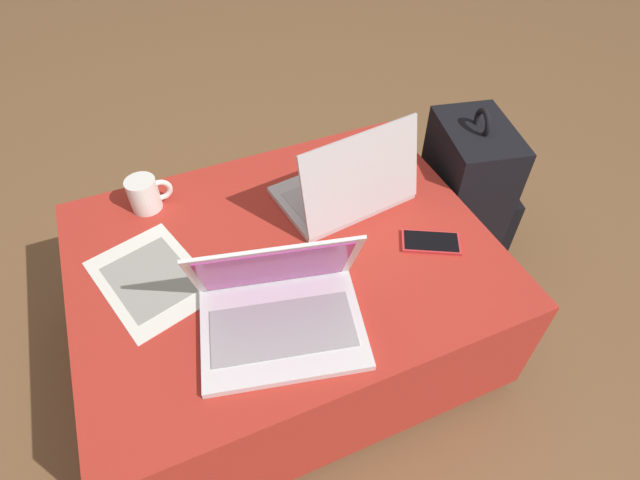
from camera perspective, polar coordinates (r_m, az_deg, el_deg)
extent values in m
plane|color=brown|center=(1.53, -3.36, -11.03)|extent=(14.00, 14.00, 0.00)
cube|color=maroon|center=(1.51, -3.40, -10.52)|extent=(0.97, 0.76, 0.05)
cube|color=#B22D23|center=(1.35, -3.76, -6.10)|extent=(1.01, 0.79, 0.34)
cube|color=silver|center=(1.08, -4.30, -10.02)|extent=(0.39, 0.32, 0.02)
cube|color=#9E9EA3|center=(1.06, -4.29, -10.02)|extent=(0.32, 0.20, 0.00)
cube|color=silver|center=(1.02, -5.19, -3.00)|extent=(0.36, 0.19, 0.23)
cube|color=#B23D93|center=(1.02, -5.15, -3.27)|extent=(0.32, 0.17, 0.20)
cube|color=silver|center=(1.36, 2.36, 5.44)|extent=(0.36, 0.27, 0.02)
cube|color=#B2B2B7|center=(1.36, 2.25, 5.88)|extent=(0.31, 0.16, 0.00)
cube|color=silver|center=(1.23, 4.84, 7.21)|extent=(0.34, 0.10, 0.22)
cube|color=#B23D93|center=(1.23, 4.71, 7.30)|extent=(0.30, 0.08, 0.20)
cube|color=red|center=(1.26, 12.56, -0.26)|extent=(0.16, 0.13, 0.01)
cube|color=black|center=(1.26, 12.60, -0.11)|extent=(0.15, 0.12, 0.00)
cube|color=black|center=(1.65, 15.98, 5.10)|extent=(0.25, 0.32, 0.48)
cube|color=black|center=(1.76, 18.92, 3.18)|extent=(0.12, 0.24, 0.22)
torus|color=black|center=(1.49, 18.06, 12.60)|extent=(0.03, 0.09, 0.08)
cube|color=silver|center=(1.23, -18.75, -4.17)|extent=(0.29, 0.34, 0.00)
cube|color=gray|center=(1.23, -18.76, -4.14)|extent=(0.22, 0.25, 0.00)
cylinder|color=white|center=(1.38, -19.50, 4.95)|extent=(0.08, 0.08, 0.09)
torus|color=white|center=(1.38, -17.78, 5.46)|extent=(0.06, 0.01, 0.06)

